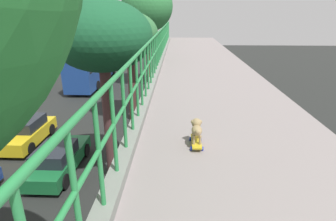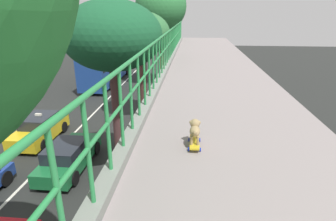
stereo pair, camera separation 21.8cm
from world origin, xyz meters
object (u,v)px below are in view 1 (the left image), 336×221
car_green_fifth (58,159)px  car_yellow_cab_sixth (26,132)px  city_bus (93,65)px  toy_skateboard (196,142)px  small_dog (197,128)px

car_green_fifth → car_yellow_cab_sixth: 4.15m
city_bus → toy_skateboard: size_ratio=23.40×
car_green_fifth → toy_skateboard: 10.68m
small_dog → car_green_fifth: bearing=127.9°
toy_skateboard → small_dog: small_dog is taller
car_green_fifth → car_yellow_cab_sixth: (-3.04, 2.82, 0.05)m
city_bus → toy_skateboard: (9.11, -24.37, 3.55)m
city_bus → small_dog: size_ratio=29.04×
city_bus → small_dog: small_dog is taller
car_green_fifth → car_yellow_cab_sixth: bearing=137.2°
toy_skateboard → car_yellow_cab_sixth: bearing=130.7°
car_yellow_cab_sixth → small_dog: 14.51m
car_green_fifth → city_bus: 17.19m
city_bus → car_yellow_cab_sixth: bearing=-89.1°
car_green_fifth → city_bus: city_bus is taller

